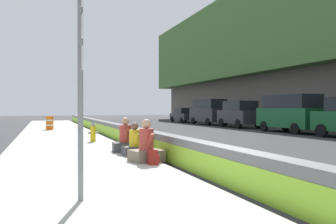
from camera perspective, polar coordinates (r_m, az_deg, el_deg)
ground_plane at (r=7.39m, az=10.07°, el=-12.21°), size 160.00×160.00×0.00m
sidewalk_strip at (r=6.53m, az=-11.21°, el=-13.31°), size 80.00×4.40×0.14m
jersey_barrier at (r=7.31m, az=10.05°, el=-8.97°), size 76.00×0.45×0.85m
route_sign_post at (r=5.93m, az=-13.86°, el=6.36°), size 0.44×0.09×3.60m
fire_hydrant at (r=16.40m, az=-11.98°, el=-3.10°), size 0.26×0.46×0.88m
seated_person_foreground at (r=10.08m, az=-3.48°, el=-5.82°), size 0.90×0.99×1.19m
seated_person_middle at (r=11.47m, az=-5.37°, el=-5.29°), size 0.66×0.75×1.04m
seated_person_rear at (r=12.44m, az=-6.88°, el=-4.63°), size 0.79×0.91×1.18m
backpack at (r=9.53m, az=-2.45°, el=-7.27°), size 0.32×0.28×0.40m
construction_barrel at (r=26.36m, az=-18.50°, el=-1.68°), size 0.54×0.54×0.95m
parked_car_fourth at (r=25.47m, az=19.10°, el=-0.10°), size 5.13×2.15×2.56m
parked_car_midline at (r=30.88m, az=11.41°, el=-0.29°), size 4.87×2.21×2.28m
parked_car_far at (r=35.96m, az=6.59°, el=0.11°), size 5.15×2.21×2.56m
parked_car_farther at (r=41.89m, az=2.54°, el=-0.50°), size 4.54×2.02×1.71m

